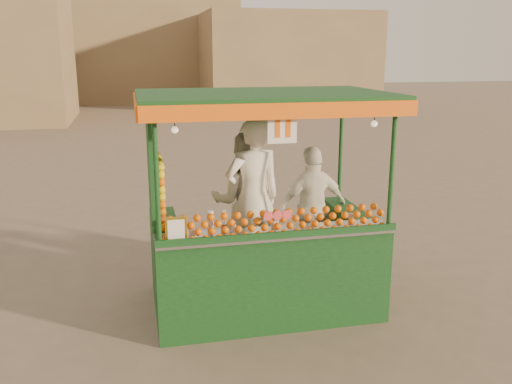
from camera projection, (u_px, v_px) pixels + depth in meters
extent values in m
plane|color=brown|center=(267.00, 304.00, 6.70)|extent=(90.00, 90.00, 0.00)
cube|color=olive|center=(286.00, 60.00, 30.25)|extent=(9.00, 6.00, 5.00)
cube|color=olive|center=(118.00, 43.00, 33.74)|extent=(14.00, 7.00, 7.00)
cube|color=#0F3713|center=(262.00, 292.00, 6.68)|extent=(2.57, 1.58, 0.30)
cylinder|color=black|center=(189.00, 297.00, 6.49)|extent=(0.36, 0.10, 0.36)
cylinder|color=black|center=(332.00, 283.00, 6.87)|extent=(0.36, 0.10, 0.36)
cube|color=#0F3713|center=(276.00, 270.00, 5.94)|extent=(2.57, 0.30, 0.79)
cube|color=#0F3713|center=(166.00, 255.00, 6.40)|extent=(0.30, 1.28, 0.79)
cube|color=#0F3713|center=(349.00, 240.00, 6.89)|extent=(0.30, 1.28, 0.79)
cube|color=#B2B2B7|center=(276.00, 233.00, 5.87)|extent=(2.57, 0.45, 0.03)
cylinder|color=#0F3713|center=(157.00, 180.00, 5.31)|extent=(0.05, 0.05, 1.38)
cylinder|color=#0F3713|center=(392.00, 169.00, 5.84)|extent=(0.05, 0.05, 1.38)
cylinder|color=#0F3713|center=(151.00, 153.00, 6.71)|extent=(0.05, 0.05, 1.38)
cylinder|color=#0F3713|center=(341.00, 146.00, 7.24)|extent=(0.05, 0.05, 1.38)
cube|color=#0F3713|center=(263.00, 96.00, 6.10)|extent=(2.77, 1.78, 0.08)
cube|color=orange|center=(285.00, 111.00, 5.28)|extent=(2.77, 0.04, 0.16)
cube|color=orange|center=(247.00, 97.00, 6.96)|extent=(2.77, 0.04, 0.16)
cube|color=orange|center=(136.00, 106.00, 5.82)|extent=(0.04, 1.78, 0.16)
cube|color=orange|center=(378.00, 100.00, 6.41)|extent=(0.04, 1.78, 0.16)
cylinder|color=#EC484B|center=(278.00, 215.00, 5.68)|extent=(0.10, 0.02, 0.10)
cube|color=#BD9123|center=(176.00, 230.00, 5.48)|extent=(0.22, 0.02, 0.28)
cube|color=white|center=(282.00, 128.00, 5.40)|extent=(0.30, 0.01, 0.30)
sphere|color=#FFE5B2|center=(175.00, 130.00, 5.30)|extent=(0.07, 0.07, 0.07)
sphere|color=#FFE5B2|center=(374.00, 124.00, 5.75)|extent=(0.07, 0.07, 0.07)
imported|color=white|center=(253.00, 198.00, 6.59)|extent=(0.80, 0.62, 1.96)
imported|color=beige|center=(244.00, 202.00, 6.85)|extent=(0.97, 0.83, 1.74)
imported|color=white|center=(313.00, 207.00, 6.93)|extent=(0.96, 0.50, 1.56)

